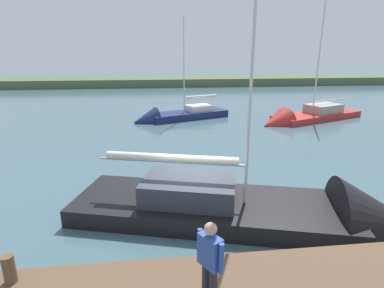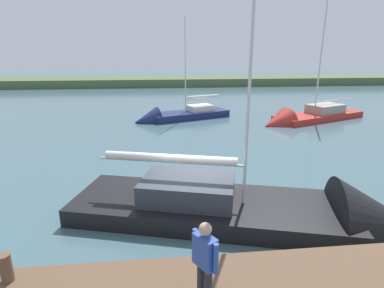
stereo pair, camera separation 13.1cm
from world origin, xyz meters
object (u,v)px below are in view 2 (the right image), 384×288
Objects in this scene: sailboat_inner_slip at (304,119)px; sailboat_far_right at (278,216)px; mooring_post_near at (6,268)px; person_on_dock at (205,259)px; sailboat_near_dock at (175,118)px.

sailboat_far_right is at bearing 39.15° from sailboat_inner_slip.
sailboat_inner_slip is at bearing 77.21° from sailboat_far_right.
sailboat_inner_slip is at bearing -130.29° from mooring_post_near.
person_on_dock reaches higher than mooring_post_near.
sailboat_far_right is 1.06× the size of sailboat_inner_slip.
sailboat_far_right is 6.75× the size of person_on_dock.
sailboat_near_dock is 0.77× the size of sailboat_far_right.
sailboat_far_right reaches higher than person_on_dock.
sailboat_near_dock reaches higher than person_on_dock.
person_on_dock is (2.91, 3.79, 1.52)m from sailboat_far_right.
sailboat_near_dock is 19.42m from person_on_dock.
mooring_post_near is at bearing 133.47° from person_on_dock.
sailboat_near_dock reaches higher than mooring_post_near.
sailboat_near_dock is at bearing 56.91° from person_on_dock.
mooring_post_near is 0.06× the size of sailboat_inner_slip.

